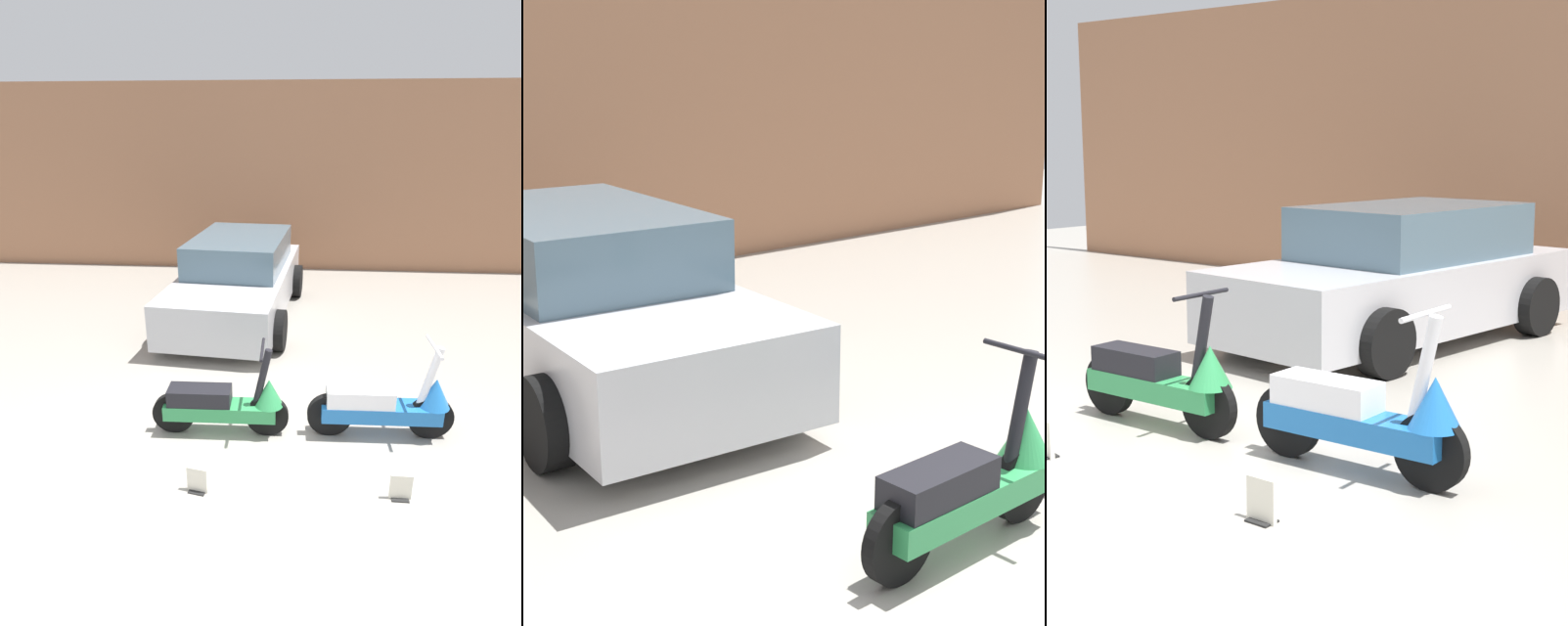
# 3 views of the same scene
# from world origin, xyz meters

# --- Properties ---
(ground_plane) EXTENTS (28.00, 28.00, 0.00)m
(ground_plane) POSITION_xyz_m (0.00, 0.00, 0.00)
(ground_plane) COLOR #9E998E
(scooter_front_left) EXTENTS (1.51, 0.54, 1.06)m
(scooter_front_left) POSITION_xyz_m (-0.38, 0.93, 0.37)
(scooter_front_left) COLOR black
(scooter_front_left) RESTS_ON ground_plane
(scooter_front_right) EXTENTS (1.59, 0.57, 1.11)m
(scooter_front_right) POSITION_xyz_m (1.38, 1.02, 0.39)
(scooter_front_right) COLOR black
(scooter_front_right) RESTS_ON ground_plane
(car_rear_left) EXTENTS (2.32, 4.34, 1.43)m
(car_rear_left) POSITION_xyz_m (-0.69, 4.63, 0.68)
(car_rear_left) COLOR #B7B7BC
(car_rear_left) RESTS_ON ground_plane
(placard_near_right_scooter) EXTENTS (0.20, 0.12, 0.26)m
(placard_near_right_scooter) POSITION_xyz_m (1.36, 0.03, 0.11)
(placard_near_right_scooter) COLOR black
(placard_near_right_scooter) RESTS_ON ground_plane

